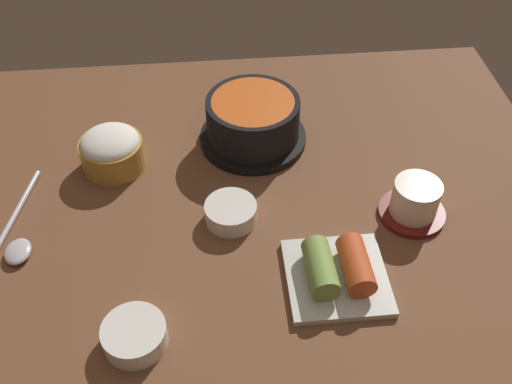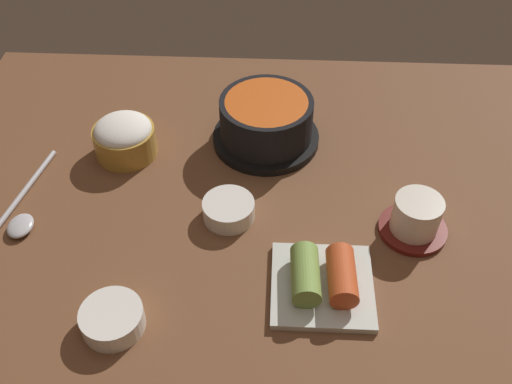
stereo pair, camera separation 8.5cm
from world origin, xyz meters
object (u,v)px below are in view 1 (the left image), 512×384
Objects in this scene: rice_bowl at (112,150)px; kimchi_plate at (337,271)px; side_bowl_near at (134,335)px; stone_pot at (253,121)px; spoon at (18,237)px; banchan_cup_center at (231,212)px; tea_cup_with_saucer at (415,201)px.

kimchi_plate is at bearing -39.45° from rice_bowl.
kimchi_plate is 26.82cm from side_bowl_near.
spoon is (-34.82, -18.53, -3.43)cm from stone_pot.
rice_bowl reaches higher than banchan_cup_center.
tea_cup_with_saucer reaches higher than banchan_cup_center.
side_bowl_near is at bearing -115.77° from stone_pot.
tea_cup_with_saucer is 0.73× the size of kimchi_plate.
banchan_cup_center is (-26.35, 1.55, -1.25)cm from tea_cup_with_saucer.
rice_bowl is 0.53× the size of spoon.
tea_cup_with_saucer is 1.29× the size of banchan_cup_center.
stone_pot reaches higher than tea_cup_with_saucer.
side_bowl_near reaches higher than spoon.
rice_bowl is 22.18cm from banchan_cup_center.
kimchi_plate is at bearing -14.21° from spoon.
spoon is (-17.28, 17.81, -0.97)cm from side_bowl_near.
kimchi_plate reaches higher than banchan_cup_center.
kimchi_plate is 0.71× the size of spoon.
side_bowl_near is at bearing -156.00° from tea_cup_with_saucer.
tea_cup_with_saucer reaches higher than spoon.
rice_bowl reaches higher than tea_cup_with_saucer.
kimchi_plate is (8.38, -29.47, -2.23)cm from stone_pot.
side_bowl_near is (4.92, -32.25, -1.73)cm from rice_bowl.
banchan_cup_center is at bearing -36.95° from rice_bowl.
banchan_cup_center is 17.88cm from kimchi_plate.
stone_pot is at bearing 74.59° from banchan_cup_center.
spoon is at bearing 179.59° from tea_cup_with_saucer.
rice_bowl is 1.02× the size of tea_cup_with_saucer.
tea_cup_with_saucer is 1.24× the size of side_bowl_near.
side_bowl_near is at bearing -123.93° from banchan_cup_center.
kimchi_plate is at bearing -141.36° from tea_cup_with_saucer.
tea_cup_with_saucer is at bearing -41.29° from stone_pot.
tea_cup_with_saucer is 56.43cm from spoon.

